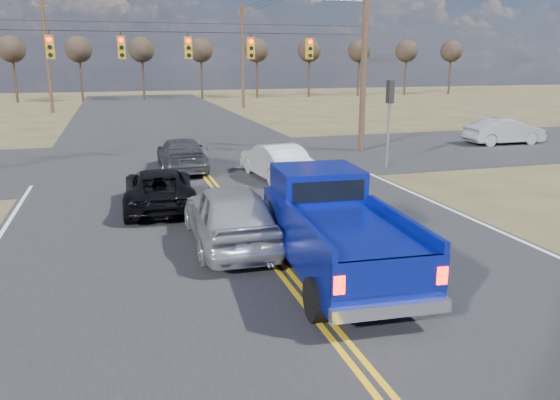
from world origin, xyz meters
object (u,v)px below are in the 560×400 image
object	(u,v)px
pickup_truck	(334,229)
silver_suv	(229,214)
white_car_queue	(275,161)
dgrey_car_queue	(182,155)
cross_car_east_near	(504,131)
black_suv	(159,188)

from	to	relation	value
pickup_truck	silver_suv	distance (m)	3.26
white_car_queue	dgrey_car_queue	world-z (taller)	white_car_queue
silver_suv	cross_car_east_near	xyz separation A→B (m)	(18.80, 12.91, -0.10)
silver_suv	black_suv	size ratio (longest dim) A/B	1.04
cross_car_east_near	white_car_queue	bearing A→B (deg)	109.96
white_car_queue	dgrey_car_queue	xyz separation A→B (m)	(-3.49, 2.71, -0.01)
pickup_truck	white_car_queue	xyz separation A→B (m)	(1.63, 10.42, -0.35)
silver_suv	black_suv	bearing A→B (deg)	-70.21
silver_suv	cross_car_east_near	bearing A→B (deg)	-144.46
cross_car_east_near	black_suv	bearing A→B (deg)	114.29
black_suv	dgrey_car_queue	world-z (taller)	dgrey_car_queue
silver_suv	dgrey_car_queue	world-z (taller)	silver_suv
pickup_truck	white_car_queue	size ratio (longest dim) A/B	1.37
pickup_truck	dgrey_car_queue	xyz separation A→B (m)	(-1.86, 13.13, -0.37)
pickup_truck	cross_car_east_near	world-z (taller)	pickup_truck
black_suv	white_car_queue	world-z (taller)	white_car_queue
black_suv	cross_car_east_near	size ratio (longest dim) A/B	1.05
silver_suv	white_car_queue	world-z (taller)	silver_suv
black_suv	dgrey_car_queue	size ratio (longest dim) A/B	0.97
pickup_truck	black_suv	bearing A→B (deg)	119.29
silver_suv	cross_car_east_near	size ratio (longest dim) A/B	1.09
white_car_queue	black_suv	bearing A→B (deg)	28.16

